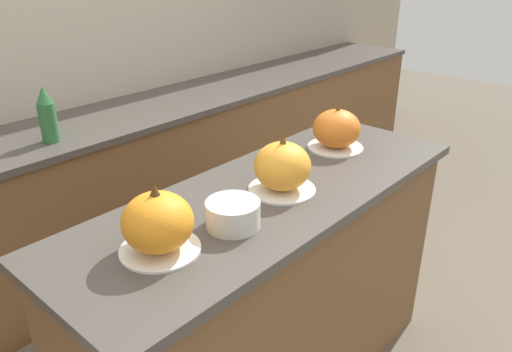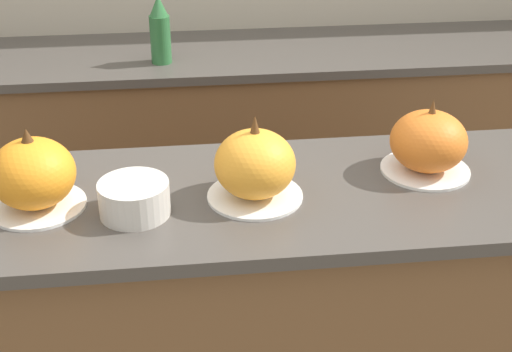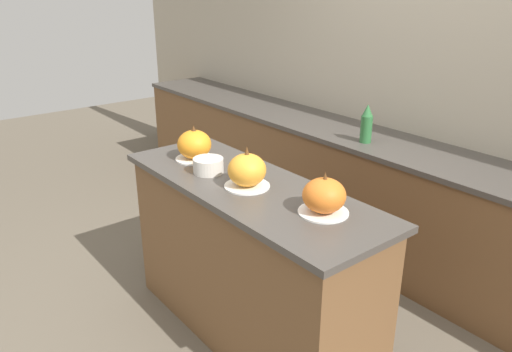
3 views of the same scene
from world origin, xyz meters
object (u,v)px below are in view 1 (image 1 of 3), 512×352
object	(u,v)px
pumpkin_cake_center	(282,167)
pumpkin_cake_right	(337,130)
bottle_tall	(47,115)
mixing_bowl	(233,214)
pumpkin_cake_left	(158,224)

from	to	relation	value
pumpkin_cake_center	pumpkin_cake_right	distance (m)	0.47
bottle_tall	mixing_bowl	bearing A→B (deg)	-92.72
bottle_tall	mixing_bowl	world-z (taller)	bottle_tall
pumpkin_cake_left	bottle_tall	xyz separation A→B (m)	(0.29, 1.19, -0.02)
pumpkin_cake_left	pumpkin_cake_right	distance (m)	0.99
mixing_bowl	pumpkin_cake_right	bearing A→B (deg)	9.80
bottle_tall	pumpkin_cake_right	bearing A→B (deg)	-58.37
pumpkin_cake_left	pumpkin_cake_center	size ratio (longest dim) A/B	0.97
pumpkin_cake_center	mixing_bowl	bearing A→B (deg)	-171.19
bottle_tall	mixing_bowl	size ratio (longest dim) A/B	1.60
pumpkin_cake_right	bottle_tall	distance (m)	1.32
pumpkin_cake_right	mixing_bowl	world-z (taller)	pumpkin_cake_right
pumpkin_cake_left	mixing_bowl	world-z (taller)	pumpkin_cake_left
pumpkin_cake_left	pumpkin_cake_right	world-z (taller)	pumpkin_cake_left
pumpkin_cake_left	pumpkin_cake_right	size ratio (longest dim) A/B	0.98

